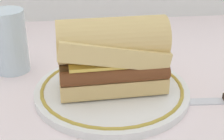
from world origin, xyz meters
TOP-DOWN VIEW (x-y plane):
  - ground_plane at (0.00, 0.00)m, footprint 1.50×1.50m
  - plate at (0.01, 0.01)m, footprint 0.26×0.26m
  - sausage_sandwich at (0.01, 0.01)m, footprint 0.18×0.10m
  - drinking_glass at (-0.17, 0.12)m, footprint 0.06×0.06m
  - butter_knife at (0.18, -0.03)m, footprint 0.17×0.03m

SIDE VIEW (x-z plane):
  - ground_plane at x=0.00m, z-range 0.00..0.00m
  - butter_knife at x=0.18m, z-range 0.00..0.01m
  - plate at x=0.01m, z-range 0.00..0.02m
  - drinking_glass at x=-0.17m, z-range -0.01..0.11m
  - sausage_sandwich at x=0.01m, z-range 0.01..0.13m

